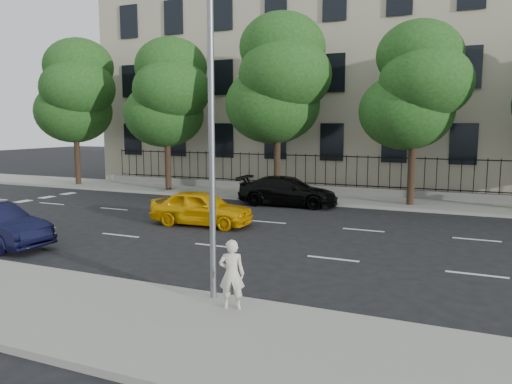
{
  "coord_description": "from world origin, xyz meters",
  "views": [
    {
      "loc": [
        7.77,
        -11.91,
        4.06
      ],
      "look_at": [
        1.23,
        3.0,
        1.83
      ],
      "focal_mm": 35.0,
      "sensor_mm": 36.0,
      "label": 1
    }
  ],
  "objects_px": {
    "street_light": "(222,75)",
    "black_sedan": "(288,191)",
    "yellow_taxi": "(202,208)",
    "woman_near": "(232,274)"
  },
  "relations": [
    {
      "from": "street_light",
      "to": "black_sedan",
      "type": "relative_size",
      "value": 1.61
    },
    {
      "from": "yellow_taxi",
      "to": "street_light",
      "type": "bearing_deg",
      "value": -149.2
    },
    {
      "from": "street_light",
      "to": "black_sedan",
      "type": "bearing_deg",
      "value": 103.71
    },
    {
      "from": "street_light",
      "to": "woman_near",
      "type": "height_order",
      "value": "street_light"
    },
    {
      "from": "street_light",
      "to": "yellow_taxi",
      "type": "distance_m",
      "value": 9.6
    },
    {
      "from": "black_sedan",
      "to": "woman_near",
      "type": "distance_m",
      "value": 14.64
    },
    {
      "from": "street_light",
      "to": "woman_near",
      "type": "bearing_deg",
      "value": -54.85
    },
    {
      "from": "street_light",
      "to": "woman_near",
      "type": "relative_size",
      "value": 5.35
    },
    {
      "from": "street_light",
      "to": "yellow_taxi",
      "type": "xyz_separation_m",
      "value": [
        -4.69,
        7.1,
        -4.44
      ]
    },
    {
      "from": "street_light",
      "to": "yellow_taxi",
      "type": "relative_size",
      "value": 1.94
    }
  ]
}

